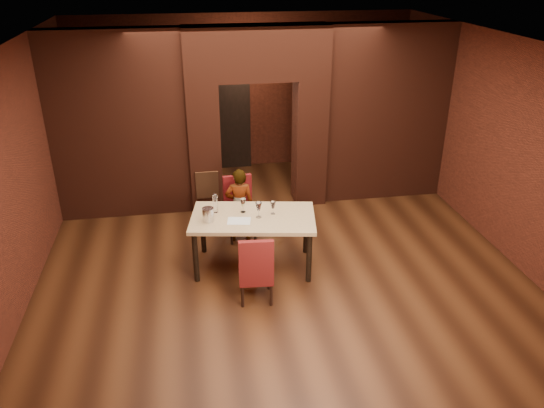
{
  "coord_description": "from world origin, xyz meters",
  "views": [
    {
      "loc": [
        -1.25,
        -6.94,
        4.27
      ],
      "look_at": [
        -0.08,
        0.0,
        0.91
      ],
      "focal_mm": 35.0,
      "sensor_mm": 36.0,
      "label": 1
    }
  ],
  "objects_px": {
    "wine_glass_b": "(259,210)",
    "water_bottle": "(215,203)",
    "chair_far": "(240,209)",
    "person_seated": "(240,205)",
    "wine_bucket": "(208,215)",
    "dining_table": "(253,241)",
    "chair_near": "(256,267)",
    "wine_glass_a": "(243,206)",
    "potted_plant": "(277,218)",
    "wine_glass_c": "(273,208)"
  },
  "relations": [
    {
      "from": "wine_bucket",
      "to": "water_bottle",
      "type": "height_order",
      "value": "water_bottle"
    },
    {
      "from": "chair_far",
      "to": "person_seated",
      "type": "distance_m",
      "value": 0.14
    },
    {
      "from": "chair_far",
      "to": "water_bottle",
      "type": "xyz_separation_m",
      "value": [
        -0.43,
        -0.69,
        0.47
      ]
    },
    {
      "from": "wine_glass_b",
      "to": "water_bottle",
      "type": "distance_m",
      "value": 0.65
    },
    {
      "from": "water_bottle",
      "to": "wine_glass_b",
      "type": "bearing_deg",
      "value": -24.0
    },
    {
      "from": "wine_glass_a",
      "to": "water_bottle",
      "type": "distance_m",
      "value": 0.4
    },
    {
      "from": "chair_near",
      "to": "wine_glass_c",
      "type": "relative_size",
      "value": 5.16
    },
    {
      "from": "chair_near",
      "to": "person_seated",
      "type": "distance_m",
      "value": 1.65
    },
    {
      "from": "dining_table",
      "to": "wine_glass_c",
      "type": "height_order",
      "value": "wine_glass_c"
    },
    {
      "from": "water_bottle",
      "to": "wine_glass_a",
      "type": "bearing_deg",
      "value": -9.12
    },
    {
      "from": "wine_glass_b",
      "to": "water_bottle",
      "type": "xyz_separation_m",
      "value": [
        -0.6,
        0.27,
        0.03
      ]
    },
    {
      "from": "chair_near",
      "to": "wine_glass_b",
      "type": "relative_size",
      "value": 4.26
    },
    {
      "from": "person_seated",
      "to": "water_bottle",
      "type": "bearing_deg",
      "value": 61.34
    },
    {
      "from": "wine_glass_b",
      "to": "chair_near",
      "type": "bearing_deg",
      "value": -101.48
    },
    {
      "from": "chair_far",
      "to": "potted_plant",
      "type": "xyz_separation_m",
      "value": [
        0.63,
        0.18,
        -0.3
      ]
    },
    {
      "from": "dining_table",
      "to": "potted_plant",
      "type": "bearing_deg",
      "value": 73.57
    },
    {
      "from": "person_seated",
      "to": "potted_plant",
      "type": "distance_m",
      "value": 0.81
    },
    {
      "from": "wine_bucket",
      "to": "water_bottle",
      "type": "relative_size",
      "value": 0.68
    },
    {
      "from": "wine_bucket",
      "to": "water_bottle",
      "type": "xyz_separation_m",
      "value": [
        0.12,
        0.26,
        0.05
      ]
    },
    {
      "from": "chair_far",
      "to": "potted_plant",
      "type": "bearing_deg",
      "value": 10.18
    },
    {
      "from": "person_seated",
      "to": "wine_glass_b",
      "type": "distance_m",
      "value": 0.94
    },
    {
      "from": "chair_near",
      "to": "person_seated",
      "type": "xyz_separation_m",
      "value": [
        -0.03,
        1.64,
        0.13
      ]
    },
    {
      "from": "wine_glass_b",
      "to": "wine_bucket",
      "type": "bearing_deg",
      "value": 179.75
    },
    {
      "from": "wine_glass_a",
      "to": "chair_far",
      "type": "bearing_deg",
      "value": 87.24
    },
    {
      "from": "wine_glass_b",
      "to": "wine_glass_c",
      "type": "xyz_separation_m",
      "value": [
        0.22,
        0.08,
        -0.02
      ]
    },
    {
      "from": "dining_table",
      "to": "wine_glass_b",
      "type": "relative_size",
      "value": 7.63
    },
    {
      "from": "chair_near",
      "to": "water_bottle",
      "type": "height_order",
      "value": "water_bottle"
    },
    {
      "from": "person_seated",
      "to": "wine_glass_b",
      "type": "relative_size",
      "value": 5.36
    },
    {
      "from": "wine_glass_b",
      "to": "wine_glass_c",
      "type": "distance_m",
      "value": 0.23
    },
    {
      "from": "wine_glass_b",
      "to": "wine_glass_c",
      "type": "bearing_deg",
      "value": 19.17
    },
    {
      "from": "chair_far",
      "to": "wine_glass_a",
      "type": "distance_m",
      "value": 0.87
    },
    {
      "from": "dining_table",
      "to": "wine_glass_b",
      "type": "xyz_separation_m",
      "value": [
        0.08,
        -0.04,
        0.53
      ]
    },
    {
      "from": "chair_near",
      "to": "person_seated",
      "type": "relative_size",
      "value": 0.8
    },
    {
      "from": "wine_glass_b",
      "to": "water_bottle",
      "type": "bearing_deg",
      "value": 156.0
    },
    {
      "from": "chair_far",
      "to": "wine_glass_c",
      "type": "bearing_deg",
      "value": -72.17
    },
    {
      "from": "chair_near",
      "to": "person_seated",
      "type": "height_order",
      "value": "person_seated"
    },
    {
      "from": "dining_table",
      "to": "wine_glass_a",
      "type": "relative_size",
      "value": 8.44
    },
    {
      "from": "potted_plant",
      "to": "wine_glass_c",
      "type": "bearing_deg",
      "value": -102.92
    },
    {
      "from": "wine_glass_a",
      "to": "wine_glass_b",
      "type": "relative_size",
      "value": 0.9
    },
    {
      "from": "person_seated",
      "to": "dining_table",
      "type": "bearing_deg",
      "value": 103.17
    },
    {
      "from": "person_seated",
      "to": "water_bottle",
      "type": "height_order",
      "value": "person_seated"
    },
    {
      "from": "potted_plant",
      "to": "wine_glass_a",
      "type": "bearing_deg",
      "value": -125.45
    },
    {
      "from": "chair_near",
      "to": "wine_glass_a",
      "type": "distance_m",
      "value": 1.07
    },
    {
      "from": "chair_far",
      "to": "potted_plant",
      "type": "height_order",
      "value": "chair_far"
    },
    {
      "from": "wine_glass_a",
      "to": "wine_bucket",
      "type": "height_order",
      "value": "wine_glass_a"
    },
    {
      "from": "dining_table",
      "to": "wine_bucket",
      "type": "distance_m",
      "value": 0.82
    },
    {
      "from": "wine_glass_c",
      "to": "dining_table",
      "type": "bearing_deg",
      "value": -173.82
    },
    {
      "from": "chair_near",
      "to": "wine_bucket",
      "type": "bearing_deg",
      "value": -49.55
    },
    {
      "from": "chair_near",
      "to": "water_bottle",
      "type": "bearing_deg",
      "value": -62.38
    },
    {
      "from": "dining_table",
      "to": "water_bottle",
      "type": "distance_m",
      "value": 0.8
    }
  ]
}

